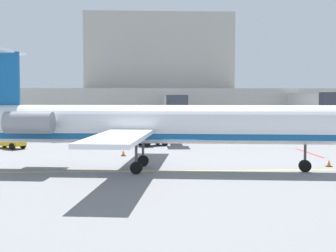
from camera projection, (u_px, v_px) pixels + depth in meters
ground at (179, 172)px, 35.79m from camera, size 120.00×120.00×0.11m
terminal_building at (187, 91)px, 83.20m from camera, size 69.50×14.74×19.86m
jet_bridge_west at (172, 105)px, 64.04m from camera, size 2.40×21.41×5.79m
jet_bridge_east at (312, 103)px, 67.38m from camera, size 2.40×16.87×6.16m
regional_jet at (151, 125)px, 36.29m from camera, size 34.56×25.09×9.14m
baggage_tug at (11, 141)px, 51.60m from camera, size 4.19×3.42×1.82m
pushback_tractor at (62, 134)px, 60.09m from camera, size 3.54×2.94×2.01m
belt_loader at (150, 137)px, 54.46m from camera, size 3.69×3.16×2.26m
fuel_tank at (117, 127)px, 64.19m from camera, size 8.48×3.27×2.70m
safety_cone_alpha at (329, 163)px, 38.33m from camera, size 0.47×0.47×0.55m
safety_cone_bravo at (123, 153)px, 45.24m from camera, size 0.47×0.47×0.55m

